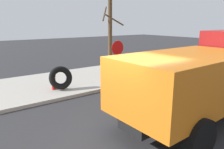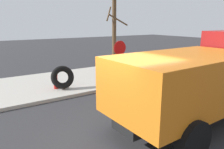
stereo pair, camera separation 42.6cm
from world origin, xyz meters
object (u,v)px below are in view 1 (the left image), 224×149
Objects in this scene: loose_tire at (61,78)px; bare_tree at (110,29)px; stop_sign at (117,54)px; dump_truck_orange at (209,73)px; fire_hydrant at (54,81)px.

loose_tire is 0.20× the size of bare_tree.
bare_tree reaches higher than loose_tire.
bare_tree is (1.48, 2.70, 1.22)m from stop_sign.
loose_tire is at bearing 118.18° from dump_truck_orange.
stop_sign is at bearing -11.65° from loose_tire.
stop_sign is at bearing -118.78° from bare_tree.
fire_hydrant is 0.70× the size of loose_tire.
dump_truck_orange is at bearing -61.82° from loose_tire.
loose_tire is 0.16× the size of dump_truck_orange.
stop_sign is 0.32× the size of dump_truck_orange.
dump_truck_orange is at bearing -100.22° from bare_tree.
loose_tire is 0.50× the size of stop_sign.
stop_sign is (3.26, -0.81, 1.15)m from fire_hydrant.
loose_tire is 3.19m from stop_sign.
dump_truck_orange reaches higher than fire_hydrant.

